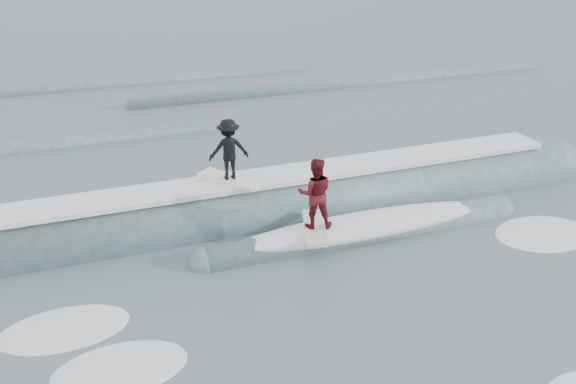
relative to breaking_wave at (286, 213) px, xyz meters
name	(u,v)px	position (x,y,z in m)	size (l,w,h in m)	color
ground	(364,324)	(-0.21, -5.63, -0.04)	(160.00, 160.00, 0.00)	#384852
breaking_wave	(286,213)	(0.00, 0.00, 0.00)	(21.97, 3.94, 2.33)	#35585A
surfer_black	(229,152)	(-1.60, 0.25, 2.09)	(1.60, 1.95, 1.84)	white
surfer_red	(315,196)	(0.11, -1.95, 1.42)	(1.13, 2.07, 2.04)	silver
whitewater	(373,353)	(-0.47, -6.60, -0.04)	(15.34, 7.96, 0.10)	white
far_swells	(174,106)	(-1.00, 12.02, -0.04)	(40.57, 8.65, 0.80)	#35585A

